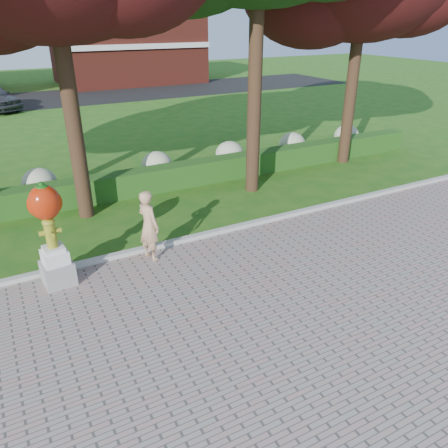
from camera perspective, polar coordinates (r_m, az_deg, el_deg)
name	(u,v)px	position (r m, az deg, el deg)	size (l,w,h in m)	color
ground	(246,300)	(9.35, 2.92, -9.92)	(100.00, 100.00, 0.00)	#205715
curb	(188,239)	(11.60, -4.68, -2.00)	(40.00, 0.18, 0.15)	#ADADA5
lawn_hedge	(139,182)	(14.94, -10.99, 5.42)	(24.00, 0.70, 0.80)	#1E4814
hydrangea_row	(146,167)	(15.95, -10.20, 7.35)	(20.10, 1.10, 0.99)	#97A17B
street	(48,99)	(35.14, -22.05, 14.91)	(50.00, 8.00, 0.02)	black
building_right	(127,44)	(42.29, -12.56, 21.98)	(12.00, 8.00, 6.40)	maroon
hydrant_sculpture	(50,232)	(9.91, -21.74, -1.02)	(0.70, 0.70, 2.37)	gray
woman	(149,225)	(10.53, -9.80, -0.18)	(0.64, 0.42, 1.76)	tan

